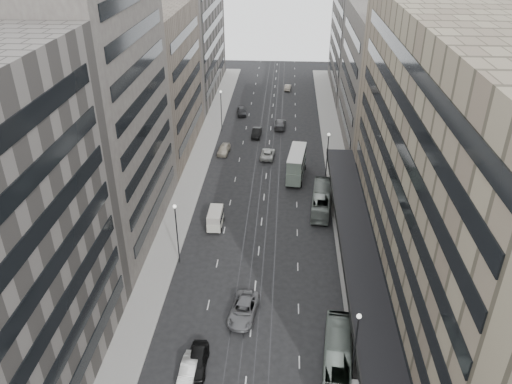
% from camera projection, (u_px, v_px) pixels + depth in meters
% --- Properties ---
extents(ground, '(220.00, 220.00, 0.00)m').
position_uv_depth(ground, '(250.00, 337.00, 51.19)').
color(ground, black).
rests_on(ground, ground).
extents(sidewalk_right, '(4.00, 125.00, 0.15)m').
position_uv_depth(sidewalk_right, '(338.00, 174.00, 83.14)').
color(sidewalk_right, gray).
rests_on(sidewalk_right, ground).
extents(sidewalk_left, '(4.00, 125.00, 0.15)m').
position_uv_depth(sidewalk_left, '(196.00, 170.00, 84.47)').
color(sidewalk_left, gray).
rests_on(sidewalk_left, ground).
extents(department_store, '(19.20, 60.00, 30.00)m').
position_uv_depth(department_store, '(470.00, 178.00, 49.67)').
color(department_store, gray).
rests_on(department_store, ground).
extents(building_right_mid, '(15.00, 28.00, 24.00)m').
position_uv_depth(building_right_mid, '(390.00, 79.00, 89.42)').
color(building_right_mid, '#4D4742').
rests_on(building_right_mid, ground).
extents(building_right_far, '(15.00, 32.00, 28.00)m').
position_uv_depth(building_right_far, '(369.00, 33.00, 114.57)').
color(building_right_far, '#65605B').
rests_on(building_right_far, ground).
extents(building_left_b, '(15.00, 26.00, 34.00)m').
position_uv_depth(building_left_b, '(85.00, 111.00, 60.61)').
color(building_left_b, '#4D4742').
rests_on(building_left_b, ground).
extents(building_left_c, '(15.00, 28.00, 25.00)m').
position_uv_depth(building_left_c, '(146.00, 82.00, 86.33)').
color(building_left_c, '#6E6256').
rests_on(building_left_c, ground).
extents(building_left_d, '(15.00, 38.00, 28.00)m').
position_uv_depth(building_left_d, '(182.00, 33.00, 114.33)').
color(building_left_d, '#65605B').
rests_on(building_left_d, ground).
extents(lamp_right_near, '(0.44, 0.44, 8.32)m').
position_uv_depth(lamp_right_near, '(356.00, 341.00, 43.75)').
color(lamp_right_near, '#262628').
rests_on(lamp_right_near, ground).
extents(lamp_right_far, '(0.44, 0.44, 8.32)m').
position_uv_depth(lamp_right_far, '(328.00, 151.00, 78.59)').
color(lamp_right_far, '#262628').
rests_on(lamp_right_far, ground).
extents(lamp_left_near, '(0.44, 0.44, 8.32)m').
position_uv_depth(lamp_left_near, '(177.00, 227.00, 59.63)').
color(lamp_left_near, '#262628').
rests_on(lamp_left_near, ground).
extents(lamp_left_far, '(0.44, 0.44, 8.32)m').
position_uv_depth(lamp_left_far, '(221.00, 106.00, 97.08)').
color(lamp_left_far, '#262628').
rests_on(lamp_left_far, ground).
extents(bus_near, '(3.60, 10.88, 2.97)m').
position_uv_depth(bus_near, '(337.00, 358.00, 46.87)').
color(bus_near, gray).
rests_on(bus_near, ground).
extents(bus_far, '(3.44, 10.76, 2.95)m').
position_uv_depth(bus_far, '(321.00, 200.00, 72.78)').
color(bus_far, gray).
rests_on(bus_far, ground).
extents(double_decker, '(3.42, 8.67, 4.62)m').
position_uv_depth(double_decker, '(296.00, 164.00, 80.89)').
color(double_decker, slate).
rests_on(double_decker, ground).
extents(panel_van, '(2.05, 4.10, 2.58)m').
position_uv_depth(panel_van, '(215.00, 218.00, 68.50)').
color(panel_van, silver).
rests_on(panel_van, ground).
extents(sedan_0, '(1.96, 4.74, 1.61)m').
position_uv_depth(sedan_0, '(197.00, 360.00, 47.48)').
color(sedan_0, black).
rests_on(sedan_0, ground).
extents(sedan_1, '(1.74, 4.36, 1.41)m').
position_uv_depth(sedan_1, '(189.00, 369.00, 46.66)').
color(sedan_1, '#B3B3AF').
rests_on(sedan_1, ground).
extents(sedan_2, '(3.45, 6.18, 1.63)m').
position_uv_depth(sedan_2, '(244.00, 310.00, 53.53)').
color(sedan_2, slate).
rests_on(sedan_2, ground).
extents(sedan_4, '(2.27, 4.79, 1.58)m').
position_uv_depth(sedan_4, '(224.00, 149.00, 89.98)').
color(sedan_4, '#A79E8A').
rests_on(sedan_4, ground).
extents(sedan_5, '(1.84, 4.73, 1.54)m').
position_uv_depth(sedan_5, '(257.00, 133.00, 96.90)').
color(sedan_5, black).
rests_on(sedan_5, ground).
extents(sedan_6, '(2.69, 5.24, 1.41)m').
position_uv_depth(sedan_6, '(268.00, 154.00, 88.50)').
color(sedan_6, silver).
rests_on(sedan_6, ground).
extents(sedan_7, '(2.41, 5.64, 1.62)m').
position_uv_depth(sedan_7, '(280.00, 124.00, 100.88)').
color(sedan_7, '#525254').
rests_on(sedan_7, ground).
extents(sedan_8, '(2.44, 4.83, 1.58)m').
position_uv_depth(sedan_8, '(242.00, 111.00, 107.27)').
color(sedan_8, '#29292C').
rests_on(sedan_8, ground).
extents(sedan_9, '(1.77, 4.22, 1.35)m').
position_uv_depth(sedan_9, '(288.00, 87.00, 122.52)').
color(sedan_9, '#BAAD9A').
rests_on(sedan_9, ground).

